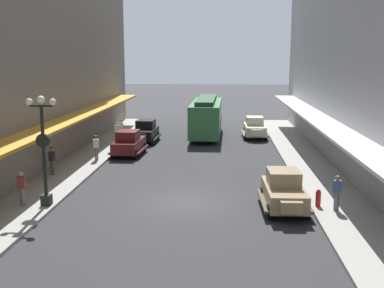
% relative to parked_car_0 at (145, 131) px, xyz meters
% --- Properties ---
extents(ground_plane, '(200.00, 200.00, 0.00)m').
position_rel_parked_car_0_xyz_m(ground_plane, '(4.57, -16.36, -0.94)').
color(ground_plane, '#2D2D30').
extents(sidewalk_left, '(3.00, 60.00, 0.15)m').
position_rel_parked_car_0_xyz_m(sidewalk_left, '(-2.93, -16.36, -0.87)').
color(sidewalk_left, '#99968E').
rests_on(sidewalk_left, ground).
extents(sidewalk_right, '(3.00, 60.00, 0.15)m').
position_rel_parked_car_0_xyz_m(sidewalk_right, '(12.07, -16.36, -0.87)').
color(sidewalk_right, '#99968E').
rests_on(sidewalk_right, ground).
extents(parked_car_0, '(2.24, 4.30, 1.84)m').
position_rel_parked_car_0_xyz_m(parked_car_0, '(0.00, 0.00, 0.00)').
color(parked_car_0, black).
rests_on(parked_car_0, ground).
extents(parked_car_1, '(2.23, 4.29, 1.84)m').
position_rel_parked_car_0_xyz_m(parked_car_1, '(9.30, -17.19, 0.00)').
color(parked_car_1, '#997F5B').
rests_on(parked_car_1, ground).
extents(parked_car_2, '(2.21, 4.28, 1.84)m').
position_rel_parked_car_0_xyz_m(parked_car_2, '(9.23, 2.75, 0.00)').
color(parked_car_2, beige).
rests_on(parked_car_2, ground).
extents(parked_car_3, '(2.31, 4.32, 1.84)m').
position_rel_parked_car_0_xyz_m(parked_car_3, '(-0.32, -5.43, 0.00)').
color(parked_car_3, '#591919').
rests_on(parked_car_3, ground).
extents(streetcar, '(2.68, 9.64, 3.46)m').
position_rel_parked_car_0_xyz_m(streetcar, '(4.98, 3.12, 0.96)').
color(streetcar, '#33723F').
rests_on(streetcar, ground).
extents(lamp_post_with_clock, '(1.42, 0.44, 5.16)m').
position_rel_parked_car_0_xyz_m(lamp_post_with_clock, '(-1.83, -17.72, 2.04)').
color(lamp_post_with_clock, black).
rests_on(lamp_post_with_clock, sidewalk_left).
extents(fire_hydrant, '(0.24, 0.24, 0.82)m').
position_rel_parked_car_0_xyz_m(fire_hydrant, '(10.92, -17.08, -0.38)').
color(fire_hydrant, '#B21E19').
rests_on(fire_hydrant, sidewalk_right).
extents(pedestrian_0, '(0.36, 0.28, 1.67)m').
position_rel_parked_car_0_xyz_m(pedestrian_0, '(-3.59, -12.02, 0.07)').
color(pedestrian_0, '#4C4238').
rests_on(pedestrian_0, sidewalk_left).
extents(pedestrian_1, '(0.36, 0.24, 1.64)m').
position_rel_parked_car_0_xyz_m(pedestrian_1, '(-2.19, -0.90, 0.05)').
color(pedestrian_1, '#4C4238').
rests_on(pedestrian_1, sidewalk_left).
extents(pedestrian_2, '(0.36, 0.24, 1.64)m').
position_rel_parked_car_0_xyz_m(pedestrian_2, '(-2.93, -17.86, 0.05)').
color(pedestrian_2, slate).
rests_on(pedestrian_2, sidewalk_left).
extents(pedestrian_3, '(0.36, 0.28, 1.67)m').
position_rel_parked_car_0_xyz_m(pedestrian_3, '(-2.08, -7.80, 0.07)').
color(pedestrian_3, slate).
rests_on(pedestrian_3, sidewalk_left).
extents(pedestrian_4, '(0.36, 0.24, 1.64)m').
position_rel_parked_car_0_xyz_m(pedestrian_4, '(-2.18, 0.63, 0.05)').
color(pedestrian_4, '#4C4238').
rests_on(pedestrian_4, sidewalk_left).
extents(pedestrian_5, '(0.36, 0.24, 1.64)m').
position_rel_parked_car_0_xyz_m(pedestrian_5, '(11.62, -17.65, 0.05)').
color(pedestrian_5, slate).
rests_on(pedestrian_5, sidewalk_right).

